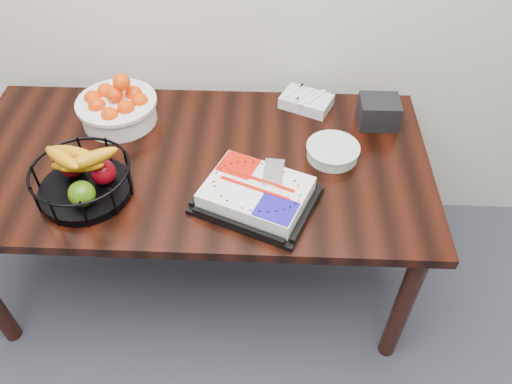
{
  "coord_description": "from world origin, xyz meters",
  "views": [
    {
      "loc": [
        0.3,
        0.59,
        2.03
      ],
      "look_at": [
        0.25,
        1.75,
        0.83
      ],
      "focal_mm": 35.0,
      "sensor_mm": 36.0,
      "label": 1
    }
  ],
  "objects_px": {
    "fruit_basket": "(82,178)",
    "cake_tray": "(256,194)",
    "tangerine_bowl": "(116,103)",
    "plate_stack": "(333,151)",
    "napkin_box": "(379,112)",
    "table": "(196,174)"
  },
  "relations": [
    {
      "from": "fruit_basket",
      "to": "napkin_box",
      "type": "xyz_separation_m",
      "value": [
        1.08,
        0.45,
        -0.02
      ]
    },
    {
      "from": "plate_stack",
      "to": "table",
      "type": "bearing_deg",
      "value": -176.52
    },
    {
      "from": "napkin_box",
      "to": "tangerine_bowl",
      "type": "bearing_deg",
      "value": -178.49
    },
    {
      "from": "tangerine_bowl",
      "to": "fruit_basket",
      "type": "bearing_deg",
      "value": -93.04
    },
    {
      "from": "cake_tray",
      "to": "plate_stack",
      "type": "xyz_separation_m",
      "value": [
        0.28,
        0.25,
        -0.01
      ]
    },
    {
      "from": "table",
      "to": "fruit_basket",
      "type": "bearing_deg",
      "value": -150.5
    },
    {
      "from": "table",
      "to": "plate_stack",
      "type": "bearing_deg",
      "value": 3.48
    },
    {
      "from": "cake_tray",
      "to": "tangerine_bowl",
      "type": "xyz_separation_m",
      "value": [
        -0.58,
        0.44,
        0.05
      ]
    },
    {
      "from": "table",
      "to": "tangerine_bowl",
      "type": "height_order",
      "value": "tangerine_bowl"
    },
    {
      "from": "table",
      "to": "fruit_basket",
      "type": "height_order",
      "value": "fruit_basket"
    },
    {
      "from": "napkin_box",
      "to": "cake_tray",
      "type": "bearing_deg",
      "value": -135.67
    },
    {
      "from": "table",
      "to": "plate_stack",
      "type": "height_order",
      "value": "plate_stack"
    },
    {
      "from": "tangerine_bowl",
      "to": "plate_stack",
      "type": "distance_m",
      "value": 0.89
    },
    {
      "from": "fruit_basket",
      "to": "plate_stack",
      "type": "relative_size",
      "value": 1.7
    },
    {
      "from": "tangerine_bowl",
      "to": "napkin_box",
      "type": "height_order",
      "value": "tangerine_bowl"
    },
    {
      "from": "fruit_basket",
      "to": "cake_tray",
      "type": "bearing_deg",
      "value": -1.54
    },
    {
      "from": "table",
      "to": "napkin_box",
      "type": "xyz_separation_m",
      "value": [
        0.73,
        0.25,
        0.14
      ]
    },
    {
      "from": "table",
      "to": "cake_tray",
      "type": "height_order",
      "value": "cake_tray"
    },
    {
      "from": "table",
      "to": "cake_tray",
      "type": "bearing_deg",
      "value": -40.98
    },
    {
      "from": "fruit_basket",
      "to": "plate_stack",
      "type": "height_order",
      "value": "fruit_basket"
    },
    {
      "from": "tangerine_bowl",
      "to": "plate_stack",
      "type": "bearing_deg",
      "value": -12.29
    },
    {
      "from": "table",
      "to": "napkin_box",
      "type": "height_order",
      "value": "napkin_box"
    }
  ]
}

